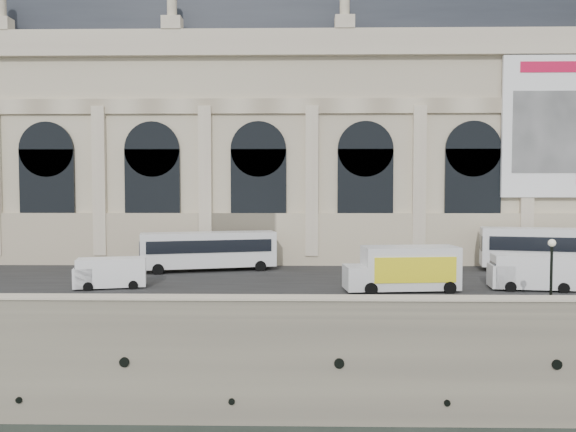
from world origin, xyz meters
name	(u,v)px	position (x,y,z in m)	size (l,w,h in m)	color
ground	(303,426)	(0.00, 0.00, 0.00)	(260.00, 260.00, 0.00)	black
quay	(300,276)	(0.00, 35.00, 3.00)	(160.00, 70.00, 6.00)	gray
street	(302,279)	(0.00, 14.00, 6.03)	(160.00, 24.00, 0.06)	#2D2D2D
parapet	(303,307)	(0.00, 0.60, 6.62)	(160.00, 1.40, 1.21)	gray
museum	(246,130)	(-5.98, 30.86, 19.72)	(69.00, 18.70, 29.10)	beige
bus_left	(209,250)	(-8.15, 18.23, 7.94)	(11.97, 5.25, 3.46)	silver
bus_right	(560,248)	(22.35, 17.78, 8.16)	(13.37, 5.50, 3.86)	silver
van_b	(107,273)	(-14.20, 9.59, 7.14)	(5.32, 3.02, 2.24)	white
van_c	(528,272)	(16.19, 9.50, 7.30)	(5.95, 2.90, 2.55)	silver
box_truck	(404,269)	(7.19, 8.83, 7.62)	(8.19, 3.52, 3.21)	silver
lamp_right	(551,276)	(14.60, 2.22, 8.16)	(0.44, 0.44, 4.34)	black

